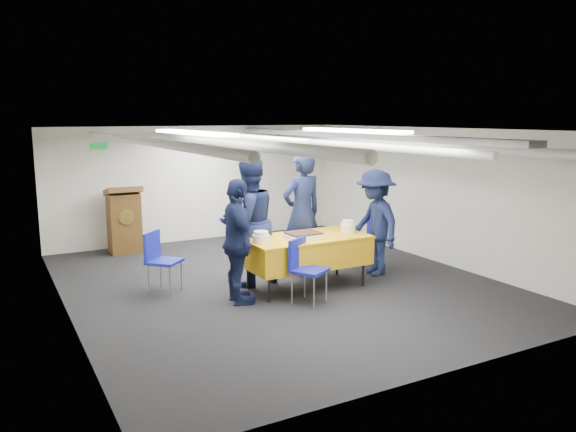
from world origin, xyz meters
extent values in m
plane|color=black|center=(0.00, 0.00, 0.00)|extent=(7.00, 7.00, 0.00)
cube|color=silver|center=(0.00, 3.49, 1.15)|extent=(6.00, 0.02, 2.30)
cube|color=silver|center=(-2.99, 0.00, 1.15)|extent=(0.02, 7.00, 2.30)
cube|color=silver|center=(2.99, 0.00, 1.15)|extent=(0.02, 7.00, 2.30)
cube|color=white|center=(0.00, 0.00, 2.29)|extent=(6.00, 7.00, 0.02)
cylinder|color=silver|center=(-2.00, 0.00, 2.18)|extent=(0.10, 6.90, 0.10)
cylinder|color=silver|center=(-0.90, 0.00, 2.14)|extent=(0.14, 6.90, 0.14)
cylinder|color=silver|center=(0.60, 0.00, 2.10)|extent=(0.10, 6.90, 0.10)
cylinder|color=silver|center=(1.90, 0.00, 2.06)|extent=(0.14, 6.90, 0.14)
cube|color=gray|center=(1.20, 0.00, 2.20)|extent=(0.28, 6.90, 0.08)
cube|color=white|center=(-1.30, 0.00, 2.27)|extent=(0.25, 2.60, 0.04)
cube|color=white|center=(1.30, 0.00, 2.27)|extent=(0.25, 2.60, 0.04)
cube|color=#0C591E|center=(-1.90, 3.47, 1.95)|extent=(0.30, 0.04, 0.12)
cylinder|color=black|center=(-0.54, -0.77, 0.18)|extent=(0.04, 0.04, 0.36)
cylinder|color=black|center=(1.02, -0.77, 0.18)|extent=(0.04, 0.04, 0.36)
cylinder|color=black|center=(-0.54, -0.08, 0.18)|extent=(0.04, 0.04, 0.36)
cylinder|color=black|center=(1.02, -0.08, 0.18)|extent=(0.04, 0.04, 0.36)
cube|color=gold|center=(0.24, -0.43, 0.54)|extent=(1.78, 0.91, 0.39)
cube|color=gold|center=(0.24, -0.43, 0.76)|extent=(1.80, 0.93, 0.03)
cube|color=white|center=(0.16, -0.48, 0.80)|extent=(0.47, 0.38, 0.06)
cube|color=black|center=(0.16, -0.48, 0.84)|extent=(0.45, 0.36, 0.02)
sphere|color=#161092|center=(-0.05, -0.65, 0.84)|extent=(0.04, 0.04, 0.04)
sphere|color=#161092|center=(-0.05, -0.31, 0.84)|extent=(0.04, 0.04, 0.04)
sphere|color=#161092|center=(0.05, -0.65, 0.84)|extent=(0.04, 0.04, 0.04)
sphere|color=#161092|center=(0.05, -0.31, 0.84)|extent=(0.04, 0.04, 0.04)
sphere|color=#161092|center=(0.16, -0.65, 0.84)|extent=(0.04, 0.04, 0.04)
sphere|color=#161092|center=(0.16, -0.31, 0.84)|extent=(0.04, 0.04, 0.04)
sphere|color=#161092|center=(0.26, -0.65, 0.84)|extent=(0.04, 0.04, 0.04)
sphere|color=#161092|center=(0.26, -0.31, 0.84)|extent=(0.04, 0.04, 0.04)
sphere|color=#161092|center=(0.36, -0.65, 0.84)|extent=(0.04, 0.04, 0.04)
sphere|color=#161092|center=(0.36, -0.31, 0.84)|extent=(0.04, 0.04, 0.04)
sphere|color=#161092|center=(-0.07, -0.57, 0.84)|extent=(0.04, 0.04, 0.04)
sphere|color=#161092|center=(0.38, -0.57, 0.84)|extent=(0.04, 0.04, 0.04)
sphere|color=#161092|center=(-0.07, -0.48, 0.84)|extent=(0.04, 0.04, 0.04)
sphere|color=#161092|center=(0.38, -0.48, 0.84)|extent=(0.04, 0.04, 0.04)
sphere|color=#161092|center=(-0.07, -0.40, 0.84)|extent=(0.04, 0.04, 0.04)
sphere|color=#161092|center=(0.38, -0.40, 0.84)|extent=(0.04, 0.04, 0.04)
cylinder|color=white|center=(-0.51, -0.48, 0.83)|extent=(0.24, 0.24, 0.11)
cylinder|color=white|center=(-0.51, -0.48, 0.91)|extent=(0.20, 0.20, 0.05)
cylinder|color=white|center=(0.94, -0.48, 0.84)|extent=(0.22, 0.22, 0.13)
cylinder|color=white|center=(0.94, -0.48, 0.93)|extent=(0.18, 0.18, 0.05)
cube|color=brown|center=(-1.60, 3.05, 0.55)|extent=(0.55, 0.45, 1.10)
cube|color=brown|center=(-1.60, 3.02, 1.15)|extent=(0.62, 0.53, 0.21)
cylinder|color=gold|center=(-1.60, 2.81, 0.70)|extent=(0.28, 0.02, 0.28)
cylinder|color=gray|center=(-0.14, -1.27, 0.21)|extent=(0.02, 0.02, 0.43)
cylinder|color=gray|center=(0.16, -1.10, 0.21)|extent=(0.02, 0.02, 0.43)
cylinder|color=gray|center=(-0.30, -0.97, 0.21)|extent=(0.02, 0.02, 0.43)
cylinder|color=gray|center=(-0.01, -0.81, 0.21)|extent=(0.02, 0.02, 0.43)
cube|color=#131998|center=(-0.07, -1.04, 0.45)|extent=(0.57, 0.57, 0.04)
cube|color=#131998|center=(-0.16, -0.87, 0.67)|extent=(0.37, 0.23, 0.40)
cylinder|color=gray|center=(1.43, 0.10, 0.21)|extent=(0.02, 0.02, 0.43)
cylinder|color=gray|center=(1.47, -0.24, 0.21)|extent=(0.02, 0.02, 0.43)
cylinder|color=gray|center=(1.76, 0.13, 0.21)|extent=(0.02, 0.02, 0.43)
cylinder|color=gray|center=(1.80, -0.20, 0.21)|extent=(0.02, 0.02, 0.43)
cube|color=#131998|center=(1.62, -0.05, 0.45)|extent=(0.47, 0.47, 0.04)
cube|color=#131998|center=(1.80, -0.03, 0.67)|extent=(0.09, 0.40, 0.40)
cylinder|color=gray|center=(-1.64, 0.11, 0.21)|extent=(0.02, 0.02, 0.43)
cylinder|color=gray|center=(-1.40, 0.35, 0.21)|extent=(0.02, 0.02, 0.43)
cylinder|color=gray|center=(-1.88, 0.36, 0.21)|extent=(0.02, 0.02, 0.43)
cylinder|color=gray|center=(-1.64, 0.60, 0.21)|extent=(0.02, 0.02, 0.43)
cube|color=#131998|center=(-1.64, 0.36, 0.45)|extent=(0.59, 0.59, 0.04)
cube|color=#131998|center=(-1.77, 0.49, 0.67)|extent=(0.32, 0.31, 0.40)
imported|color=black|center=(0.57, 0.27, 0.98)|extent=(0.76, 0.54, 1.95)
imported|color=black|center=(-0.43, 0.13, 0.95)|extent=(1.04, 0.87, 1.90)
imported|color=black|center=(-0.91, -0.58, 0.84)|extent=(0.55, 1.04, 1.69)
imported|color=black|center=(1.56, -0.33, 0.84)|extent=(0.71, 1.13, 1.67)
camera|label=1|loc=(-3.80, -7.29, 2.48)|focal=35.00mm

